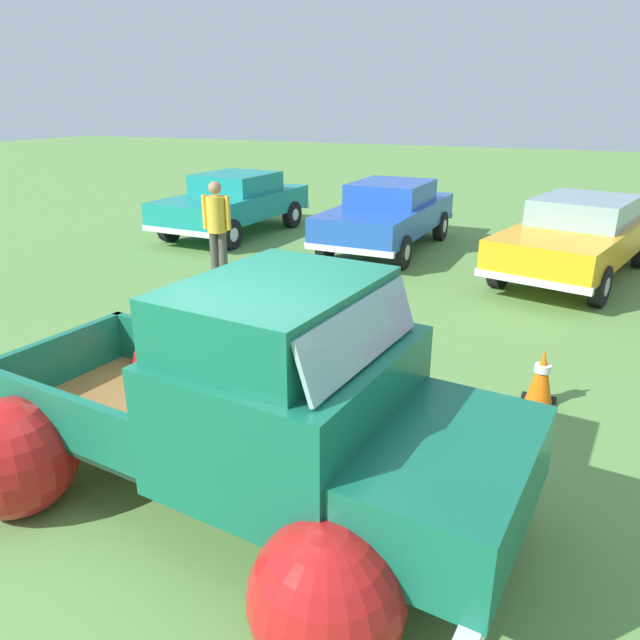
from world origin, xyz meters
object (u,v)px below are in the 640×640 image
show_car_0 (234,201)px  show_car_1 (388,213)px  show_car_2 (579,234)px  lane_cone_0 (541,378)px  lane_cone_1 (262,358)px  vintage_pickup_truck (263,426)px  spectator_0 (217,224)px

show_car_0 → show_car_1: (3.87, -0.00, -0.00)m
show_car_0 → show_car_2: (7.68, -0.67, 0.00)m
show_car_1 → show_car_2: size_ratio=0.89×
show_car_2 → lane_cone_0: (-0.14, -5.47, -0.47)m
show_car_1 → lane_cone_0: (3.67, -6.14, -0.47)m
show_car_1 → lane_cone_0: size_ratio=7.09×
show_car_1 → lane_cone_1: bearing=7.7°
show_car_0 → show_car_1: size_ratio=0.97×
lane_cone_0 → lane_cone_1: same height
vintage_pickup_truck → show_car_1: 9.06m
show_car_1 → lane_cone_1: show_car_1 is taller
lane_cone_1 → show_car_2: bearing=63.6°
spectator_0 → lane_cone_0: spectator_0 is taller
vintage_pickup_truck → lane_cone_1: 2.32m
lane_cone_0 → lane_cone_1: 3.05m
show_car_0 → show_car_2: same height
show_car_0 → show_car_1: same height
vintage_pickup_truck → show_car_2: size_ratio=0.96×
show_car_2 → spectator_0: 6.53m
show_car_0 → vintage_pickup_truck: bearing=36.1°
show_car_0 → lane_cone_1: (4.59, -6.89, -0.47)m
show_car_1 → show_car_2: 3.87m
show_car_0 → spectator_0: size_ratio=2.49×
show_car_2 → spectator_0: size_ratio=2.86×
show_car_1 → show_car_2: bearing=81.8°
vintage_pickup_truck → show_car_1: size_ratio=1.07×
show_car_2 → lane_cone_1: 6.97m
lane_cone_1 → show_car_1: bearing=96.0°
vintage_pickup_truck → lane_cone_0: vintage_pickup_truck is taller
vintage_pickup_truck → show_car_1: (-1.85, 8.87, 0.02)m
vintage_pickup_truck → show_car_2: vintage_pickup_truck is taller
vintage_pickup_truck → spectator_0: vintage_pickup_truck is taller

